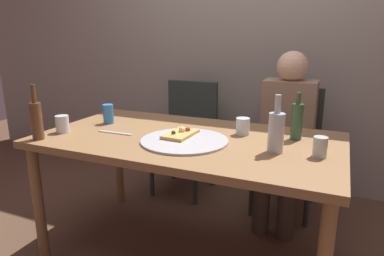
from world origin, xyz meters
The scene contains 16 objects.
ground_plane centered at (0.00, 0.00, 0.00)m, with size 8.00×8.00×0.00m, color #513828.
back_wall centered at (0.00, 1.26, 1.30)m, with size 6.00×0.10×2.60m, color gray.
dining_table centered at (0.00, 0.00, 0.65)m, with size 1.64×0.90×0.73m.
pizza_tray centered at (0.02, -0.09, 0.73)m, with size 0.46×0.46×0.01m, color #ADADB2.
pizza_slice_last centered at (-0.03, -0.03, 0.75)m, with size 0.14×0.23×0.05m.
wine_bottle centered at (-0.72, -0.37, 0.84)m, with size 0.06×0.06×0.30m.
beer_bottle centered at (0.49, -0.07, 0.83)m, with size 0.08×0.08×0.28m.
water_bottle centered at (0.55, 0.19, 0.83)m, with size 0.06×0.06×0.25m.
tumbler_near centered at (-0.70, -0.21, 0.78)m, with size 0.08×0.08×0.10m, color silver.
tumbler_far centered at (0.69, -0.06, 0.78)m, with size 0.07×0.07×0.10m, color #B7C6BC.
wine_glass centered at (0.26, 0.16, 0.77)m, with size 0.08×0.08×0.10m, color silver.
soda_can centered at (-0.59, 0.07, 0.79)m, with size 0.07×0.07×0.12m, color #337AC1.
table_knife centered at (-0.41, -0.11, 0.73)m, with size 0.22×0.02×0.01m, color #B7B7BC.
chair_left centered at (-0.39, 0.85, 0.51)m, with size 0.44×0.44×0.90m.
chair_right centered at (0.43, 0.85, 0.51)m, with size 0.44×0.44×0.90m.
guest_in_sweater centered at (0.43, 0.70, 0.64)m, with size 0.36×0.56×1.17m.
Camera 1 is at (0.75, -1.67, 1.27)m, focal length 32.21 mm.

